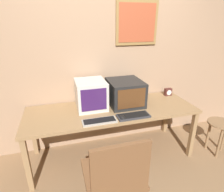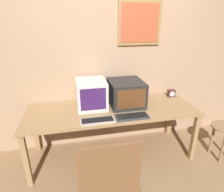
{
  "view_description": "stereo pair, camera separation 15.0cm",
  "coord_description": "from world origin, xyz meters",
  "px_view_note": "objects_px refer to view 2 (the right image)",
  "views": [
    {
      "loc": [
        -0.61,
        -1.16,
        1.75
      ],
      "look_at": [
        0.0,
        0.92,
        0.89
      ],
      "focal_mm": 30.0,
      "sensor_mm": 36.0,
      "label": 1
    },
    {
      "loc": [
        -0.46,
        -1.2,
        1.75
      ],
      "look_at": [
        0.0,
        0.92,
        0.89
      ],
      "focal_mm": 30.0,
      "sensor_mm": 36.0,
      "label": 2
    }
  ],
  "objects_px": {
    "mouse_near_keyboard": "(121,118)",
    "office_chair": "(107,185)",
    "keyboard_main": "(98,121)",
    "desk_clock": "(171,93)",
    "keyboard_side": "(132,116)",
    "monitor_left": "(91,94)",
    "monitor_right": "(126,93)",
    "side_stool": "(223,134)"
  },
  "relations": [
    {
      "from": "mouse_near_keyboard",
      "to": "office_chair",
      "type": "distance_m",
      "value": 0.74
    },
    {
      "from": "keyboard_main",
      "to": "desk_clock",
      "type": "xyz_separation_m",
      "value": [
        1.17,
        0.51,
        0.04
      ]
    },
    {
      "from": "keyboard_side",
      "to": "desk_clock",
      "type": "height_order",
      "value": "desk_clock"
    },
    {
      "from": "office_chair",
      "to": "monitor_left",
      "type": "bearing_deg",
      "value": 90.09
    },
    {
      "from": "desk_clock",
      "to": "office_chair",
      "type": "height_order",
      "value": "office_chair"
    },
    {
      "from": "monitor_right",
      "to": "side_stool",
      "type": "relative_size",
      "value": 0.99
    },
    {
      "from": "monitor_left",
      "to": "desk_clock",
      "type": "distance_m",
      "value": 1.2
    },
    {
      "from": "mouse_near_keyboard",
      "to": "side_stool",
      "type": "relative_size",
      "value": 0.24
    },
    {
      "from": "monitor_left",
      "to": "office_chair",
      "type": "bearing_deg",
      "value": -89.91
    },
    {
      "from": "monitor_left",
      "to": "monitor_right",
      "type": "xyz_separation_m",
      "value": [
        0.46,
        -0.03,
        -0.02
      ]
    },
    {
      "from": "monitor_right",
      "to": "keyboard_main",
      "type": "height_order",
      "value": "monitor_right"
    },
    {
      "from": "keyboard_side",
      "to": "side_stool",
      "type": "xyz_separation_m",
      "value": [
        1.25,
        -0.09,
        -0.36
      ]
    },
    {
      "from": "monitor_left",
      "to": "office_chair",
      "type": "height_order",
      "value": "monitor_left"
    },
    {
      "from": "keyboard_main",
      "to": "office_chair",
      "type": "height_order",
      "value": "office_chair"
    },
    {
      "from": "monitor_left",
      "to": "monitor_right",
      "type": "distance_m",
      "value": 0.46
    },
    {
      "from": "monitor_right",
      "to": "keyboard_side",
      "type": "height_order",
      "value": "monitor_right"
    },
    {
      "from": "keyboard_side",
      "to": "desk_clock",
      "type": "xyz_separation_m",
      "value": [
        0.77,
        0.5,
        0.04
      ]
    },
    {
      "from": "monitor_right",
      "to": "keyboard_side",
      "type": "bearing_deg",
      "value": -94.62
    },
    {
      "from": "office_chair",
      "to": "side_stool",
      "type": "xyz_separation_m",
      "value": [
        1.67,
        0.54,
        -0.05
      ]
    },
    {
      "from": "mouse_near_keyboard",
      "to": "side_stool",
      "type": "height_order",
      "value": "mouse_near_keyboard"
    },
    {
      "from": "keyboard_side",
      "to": "desk_clock",
      "type": "relative_size",
      "value": 3.56
    },
    {
      "from": "office_chair",
      "to": "side_stool",
      "type": "relative_size",
      "value": 1.98
    },
    {
      "from": "keyboard_main",
      "to": "office_chair",
      "type": "distance_m",
      "value": 0.69
    },
    {
      "from": "monitor_right",
      "to": "keyboard_main",
      "type": "relative_size",
      "value": 1.24
    },
    {
      "from": "monitor_right",
      "to": "desk_clock",
      "type": "distance_m",
      "value": 0.75
    },
    {
      "from": "keyboard_side",
      "to": "side_stool",
      "type": "distance_m",
      "value": 1.3
    },
    {
      "from": "monitor_left",
      "to": "desk_clock",
      "type": "relative_size",
      "value": 3.89
    },
    {
      "from": "keyboard_side",
      "to": "desk_clock",
      "type": "distance_m",
      "value": 0.91
    },
    {
      "from": "keyboard_side",
      "to": "office_chair",
      "type": "height_order",
      "value": "office_chair"
    },
    {
      "from": "monitor_right",
      "to": "side_stool",
      "type": "height_order",
      "value": "monitor_right"
    },
    {
      "from": "keyboard_side",
      "to": "mouse_near_keyboard",
      "type": "relative_size",
      "value": 3.36
    },
    {
      "from": "keyboard_side",
      "to": "mouse_near_keyboard",
      "type": "distance_m",
      "value": 0.14
    },
    {
      "from": "monitor_right",
      "to": "mouse_near_keyboard",
      "type": "bearing_deg",
      "value": -113.4
    },
    {
      "from": "keyboard_main",
      "to": "monitor_right",
      "type": "bearing_deg",
      "value": 41.73
    },
    {
      "from": "desk_clock",
      "to": "office_chair",
      "type": "relative_size",
      "value": 0.11
    },
    {
      "from": "monitor_right",
      "to": "office_chair",
      "type": "relative_size",
      "value": 0.5
    },
    {
      "from": "monitor_right",
      "to": "side_stool",
      "type": "xyz_separation_m",
      "value": [
        1.22,
        -0.47,
        -0.51
      ]
    },
    {
      "from": "monitor_left",
      "to": "mouse_near_keyboard",
      "type": "distance_m",
      "value": 0.53
    },
    {
      "from": "mouse_near_keyboard",
      "to": "keyboard_side",
      "type": "bearing_deg",
      "value": 7.08
    },
    {
      "from": "monitor_left",
      "to": "keyboard_side",
      "type": "bearing_deg",
      "value": -43.65
    },
    {
      "from": "keyboard_main",
      "to": "keyboard_side",
      "type": "xyz_separation_m",
      "value": [
        0.41,
        0.01,
        0.0
      ]
    },
    {
      "from": "monitor_right",
      "to": "mouse_near_keyboard",
      "type": "height_order",
      "value": "monitor_right"
    }
  ]
}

